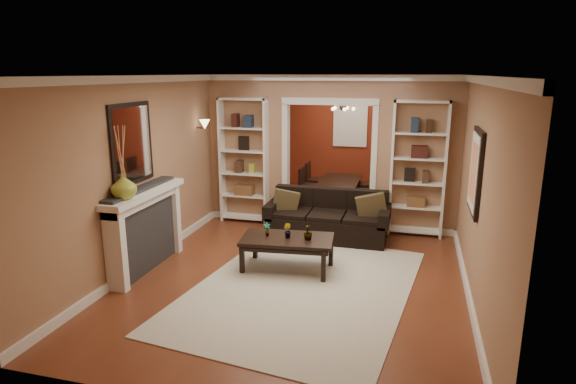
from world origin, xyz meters
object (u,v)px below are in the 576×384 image
(bookshelf_left, at_px, (244,161))
(fireplace, at_px, (147,230))
(sofa, at_px, (328,216))
(coffee_table, at_px, (287,254))
(bookshelf_right, at_px, (418,170))
(dining_table, at_px, (340,192))

(bookshelf_left, relative_size, fireplace, 1.35)
(sofa, relative_size, coffee_table, 1.61)
(sofa, bearing_deg, bookshelf_right, 22.20)
(bookshelf_right, distance_m, dining_table, 2.42)
(bookshelf_left, distance_m, dining_table, 2.42)
(coffee_table, xyz_separation_m, dining_table, (0.18, 3.69, 0.02))
(sofa, xyz_separation_m, bookshelf_left, (-1.68, 0.58, 0.75))
(sofa, relative_size, dining_table, 1.38)
(sofa, xyz_separation_m, fireplace, (-2.22, -1.95, 0.18))
(bookshelf_left, bearing_deg, dining_table, 46.50)
(coffee_table, height_order, dining_table, dining_table)
(coffee_table, height_order, bookshelf_left, bookshelf_left)
(bookshelf_left, distance_m, bookshelf_right, 3.10)
(dining_table, bearing_deg, bookshelf_right, -136.60)
(coffee_table, bearing_deg, bookshelf_right, 43.90)
(sofa, height_order, coffee_table, sofa)
(coffee_table, xyz_separation_m, fireplace, (-1.91, -0.48, 0.34))
(fireplace, distance_m, dining_table, 4.67)
(coffee_table, distance_m, fireplace, 2.00)
(bookshelf_left, distance_m, fireplace, 2.65)
(bookshelf_left, bearing_deg, sofa, -19.06)
(fireplace, bearing_deg, bookshelf_left, 77.95)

